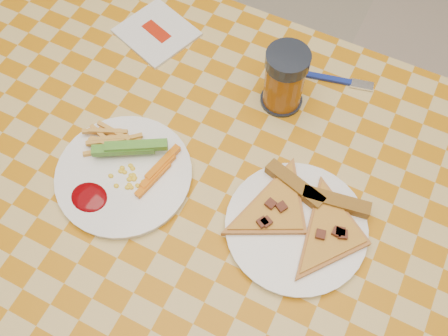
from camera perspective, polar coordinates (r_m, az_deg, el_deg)
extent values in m
plane|color=beige|center=(1.54, -0.48, -15.98)|extent=(8.00, 8.00, 0.00)
cylinder|color=white|center=(1.48, -13.54, 8.65)|extent=(0.06, 0.06, 0.71)
cube|color=brown|center=(0.84, -0.86, -5.60)|extent=(1.20, 0.80, 0.04)
cylinder|color=white|center=(0.86, -11.34, -0.85)|extent=(0.26, 0.26, 0.01)
cylinder|color=white|center=(0.81, 8.21, -6.75)|extent=(0.24, 0.24, 0.01)
cube|color=#15550D|center=(0.85, -10.73, 2.31)|extent=(0.11, 0.08, 0.02)
cube|color=orange|center=(0.84, -7.54, -0.36)|extent=(0.07, 0.09, 0.02)
ellipsoid|color=#6A0206|center=(0.84, -15.14, -3.27)|extent=(0.06, 0.05, 0.01)
cube|color=olive|center=(0.82, 8.08, -1.95)|extent=(0.11, 0.05, 0.02)
cube|color=olive|center=(0.82, 12.66, -3.84)|extent=(0.11, 0.04, 0.02)
cylinder|color=black|center=(0.93, 6.55, 7.79)|extent=(0.08, 0.08, 0.01)
cylinder|color=#88470E|center=(0.89, 6.86, 9.57)|extent=(0.07, 0.07, 0.10)
cylinder|color=black|center=(0.85, 7.32, 12.14)|extent=(0.08, 0.08, 0.03)
cube|color=white|center=(1.04, -7.71, 15.10)|extent=(0.17, 0.16, 0.01)
cube|color=#B91F0A|center=(1.04, -7.73, 15.24)|extent=(0.07, 0.05, 0.00)
cube|color=navy|center=(0.97, 11.57, 10.06)|extent=(0.10, 0.03, 0.01)
cube|color=white|center=(0.98, 15.46, 9.16)|extent=(0.05, 0.03, 0.00)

